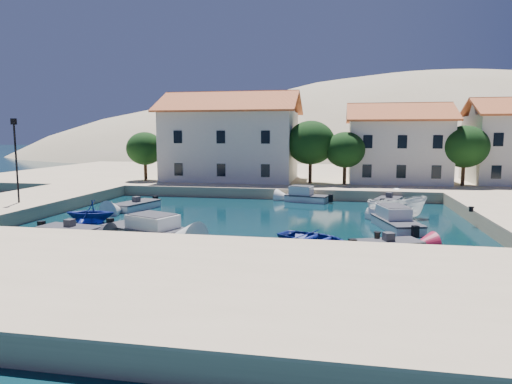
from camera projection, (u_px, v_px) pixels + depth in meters
ground at (216, 254)px, 23.23m from camera, size 400.00×400.00×0.00m
quay_south at (173, 283)px, 17.32m from camera, size 52.00×12.00×1.00m
quay_west at (20, 204)px, 36.40m from camera, size 8.00×20.00×1.00m
quay_north at (309, 177)px, 59.84m from camera, size 80.00×36.00×1.00m
hills at (387, 228)px, 142.91m from camera, size 254.00×176.00×99.00m
building_left at (231, 135)px, 50.87m from camera, size 14.70×9.45×9.70m
building_mid at (397, 142)px, 48.63m from camera, size 10.50×8.40×8.30m
trees at (325, 146)px, 46.60m from camera, size 37.30×5.30×6.45m
lamppost at (16, 152)px, 33.64m from camera, size 0.35×0.25×6.22m
bollards at (281, 220)px, 26.34m from camera, size 29.36×9.56×0.30m
motorboat_grey_sw at (70, 232)px, 27.24m from camera, size 3.91×2.20×1.25m
cabin_cruiser_south at (144, 229)px, 27.19m from camera, size 5.73×4.11×1.60m
rowboat_south at (313, 243)px, 25.58m from camera, size 5.10×4.55×0.87m
motorboat_red_se at (388, 247)px, 23.60m from camera, size 3.71×2.70×1.25m
cabin_cruiser_east at (397, 222)px, 29.33m from camera, size 3.09×5.06×1.60m
boat_east at (397, 218)px, 33.14m from camera, size 4.86×3.10×1.76m
motorboat_white_ne at (389, 201)px, 39.57m from camera, size 2.91×4.17×1.25m
rowboat_west at (91, 222)px, 31.68m from camera, size 3.68×3.30×1.72m
motorboat_white_west at (137, 206)px, 37.04m from camera, size 2.87×4.46×1.25m
cabin_cruiser_north at (307, 197)px, 41.11m from camera, size 4.09×2.51×1.60m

